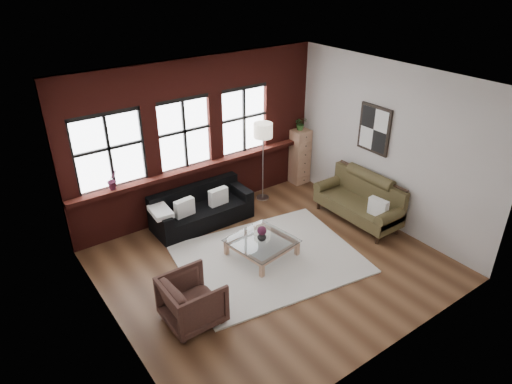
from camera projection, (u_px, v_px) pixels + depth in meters
floor at (271, 263)px, 8.10m from camera, size 5.50×5.50×0.00m
ceiling at (275, 85)px, 6.60m from camera, size 5.50×5.50×0.00m
wall_back at (197, 138)px, 9.14m from camera, size 5.50×0.00×5.50m
wall_front at (398, 258)px, 5.55m from camera, size 5.50×0.00×5.50m
wall_left at (105, 239)px, 5.93m from camera, size 0.00×5.00×5.00m
wall_right at (386, 146)px, 8.77m from camera, size 0.00×5.00×5.00m
brick_backwall at (198, 139)px, 9.10m from camera, size 5.50×0.12×3.20m
sill_ledge at (202, 166)px, 9.30m from camera, size 5.50×0.30×0.08m
window_left at (109, 152)px, 8.11m from camera, size 1.38×0.10×1.50m
window_mid at (184, 134)px, 8.88m from camera, size 1.38×0.10×1.50m
window_right at (243, 121)px, 9.60m from camera, size 1.38×0.10×1.50m
wall_poster at (374, 129)px, 8.85m from camera, size 0.05×0.74×0.94m
shag_rug at (269, 259)px, 8.20m from camera, size 3.42×2.87×0.03m
dark_sofa at (202, 208)px, 9.13m from camera, size 2.00×0.81×0.72m
pillow_a at (184, 208)px, 8.75m from camera, size 0.41×0.18×0.34m
pillow_b at (218, 197)px, 9.15m from camera, size 0.41×0.16×0.34m
vintage_settee at (358, 199)px, 9.15m from camera, size 0.83×1.88×1.00m
pillow_settee at (378, 207)px, 8.65m from camera, size 0.18×0.39×0.34m
armchair at (192, 300)px, 6.69m from camera, size 0.83×0.81×0.75m
coffee_table at (262, 248)px, 8.23m from camera, size 1.17×1.17×0.35m
vase at (262, 236)px, 8.11m from camera, size 0.20×0.20×0.17m
flowers at (262, 231)px, 8.06m from camera, size 0.17×0.17×0.17m
drawer_chest at (299, 156)px, 10.70m from camera, size 0.40×0.40×1.31m
potted_plant_top at (301, 123)px, 10.32m from camera, size 0.33×0.31×0.31m
floor_lamp at (263, 159)px, 9.79m from camera, size 0.40×0.40×1.91m
sill_plant at (112, 180)px, 8.22m from camera, size 0.24×0.21×0.36m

